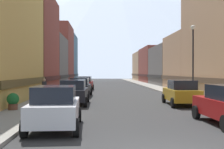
{
  "coord_description": "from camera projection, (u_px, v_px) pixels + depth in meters",
  "views": [
    {
      "loc": [
        -1.99,
        -8.21,
        2.36
      ],
      "look_at": [
        -0.23,
        32.49,
        1.99
      ],
      "focal_mm": 47.79,
      "sensor_mm": 36.0,
      "label": 1
    }
  ],
  "objects": [
    {
      "name": "potted_plant_0",
      "position": [
        193.0,
        90.0,
        28.54
      ],
      "size": [
        0.48,
        0.48,
        0.85
      ],
      "color": "gray",
      "rests_on": "sidewalk_right"
    },
    {
      "name": "potted_plant_1",
      "position": [
        13.0,
        101.0,
        17.3
      ],
      "size": [
        0.71,
        0.71,
        0.97
      ],
      "color": "brown",
      "rests_on": "sidewalk_left"
    },
    {
      "name": "car_left_1",
      "position": [
        74.0,
        92.0,
        21.23
      ],
      "size": [
        2.1,
        4.42,
        1.78
      ],
      "color": "black",
      "rests_on": "ground"
    },
    {
      "name": "car_right_1",
      "position": [
        181.0,
        92.0,
        20.97
      ],
      "size": [
        2.21,
        4.47,
        1.78
      ],
      "color": "#B28419",
      "rests_on": "ground"
    },
    {
      "name": "streetlamp_right",
      "position": [
        193.0,
        51.0,
        23.27
      ],
      "size": [
        0.36,
        0.36,
        5.86
      ],
      "color": "black",
      "rests_on": "sidewalk_right"
    },
    {
      "name": "storefront_right_3",
      "position": [
        177.0,
        67.0,
        51.45
      ],
      "size": [
        8.27,
        13.0,
        6.77
      ],
      "color": "#66605B",
      "rests_on": "ground"
    },
    {
      "name": "storefront_left_4",
      "position": [
        51.0,
        56.0,
        58.82
      ],
      "size": [
        8.47,
        11.68,
        11.51
      ],
      "color": "brown",
      "rests_on": "ground"
    },
    {
      "name": "storefront_right_2",
      "position": [
        193.0,
        63.0,
        39.73
      ],
      "size": [
        6.31,
        9.98,
        7.32
      ],
      "color": "tan",
      "rests_on": "ground"
    },
    {
      "name": "car_left_0",
      "position": [
        55.0,
        107.0,
        12.24
      ],
      "size": [
        2.21,
        4.47,
        1.78
      ],
      "color": "silver",
      "rests_on": "ground"
    },
    {
      "name": "mountain_backdrop",
      "position": [
        115.0,
        21.0,
        268.14
      ],
      "size": [
        334.27,
        334.27,
        96.59
      ],
      "primitive_type": "cone",
      "color": "silver",
      "rests_on": "ground"
    },
    {
      "name": "storefront_right_5",
      "position": [
        151.0,
        67.0,
        78.96
      ],
      "size": [
        8.97,
        13.12,
        7.42
      ],
      "color": "tan",
      "rests_on": "ground"
    },
    {
      "name": "sidewalk_left",
      "position": [
        70.0,
        88.0,
        43.01
      ],
      "size": [
        2.5,
        100.0,
        0.15
      ],
      "primitive_type": "cube",
      "color": "gray",
      "rests_on": "ground"
    },
    {
      "name": "storefront_left_5",
      "position": [
        60.0,
        59.0,
        70.71
      ],
      "size": [
        8.08,
        11.55,
        10.99
      ],
      "color": "slate",
      "rests_on": "ground"
    },
    {
      "name": "car_left_3",
      "position": [
        85.0,
        83.0,
        37.67
      ],
      "size": [
        2.22,
        4.47,
        1.78
      ],
      "color": "#9E1111",
      "rests_on": "ground"
    },
    {
      "name": "pedestrian_0",
      "position": [
        44.0,
        90.0,
        23.14
      ],
      "size": [
        0.36,
        0.36,
        1.68
      ],
      "color": "#333338",
      "rests_on": "sidewalk_left"
    },
    {
      "name": "car_left_2",
      "position": [
        80.0,
        87.0,
        28.23
      ],
      "size": [
        2.23,
        4.48,
        1.78
      ],
      "color": "black",
      "rests_on": "ground"
    },
    {
      "name": "storefront_left_2",
      "position": [
        23.0,
        45.0,
        35.45
      ],
      "size": [
        7.47,
        11.42,
        11.45
      ],
      "color": "brown",
      "rests_on": "ground"
    },
    {
      "name": "storefront_left_3",
      "position": [
        35.0,
        63.0,
        47.12
      ],
      "size": [
        9.68,
        11.4,
        7.95
      ],
      "color": "#66605B",
      "rests_on": "ground"
    },
    {
      "name": "sidewalk_right",
      "position": [
        155.0,
        87.0,
        43.55
      ],
      "size": [
        2.5,
        100.0,
        0.15
      ],
      "primitive_type": "cube",
      "color": "gray",
      "rests_on": "ground"
    },
    {
      "name": "storefront_right_4",
      "position": [
        157.0,
        66.0,
        65.12
      ],
      "size": [
        6.48,
        13.77,
        7.61
      ],
      "color": "brown",
      "rests_on": "ground"
    }
  ]
}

